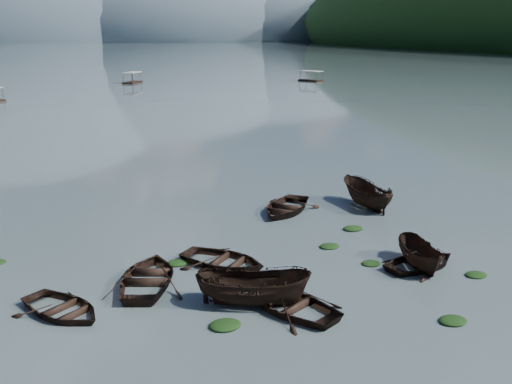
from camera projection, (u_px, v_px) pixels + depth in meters
name	position (u px, v px, depth m)	size (l,w,h in m)	color
ground_plane	(360.00, 326.00, 21.18)	(2400.00, 2400.00, 0.00)	#4A5A5D
haze_mtn_b	(19.00, 41.00, 823.23)	(520.00, 520.00, 340.00)	#475666
haze_mtn_c	(157.00, 40.00, 885.27)	(520.00, 520.00, 260.00)	#475666
haze_mtn_d	(266.00, 40.00, 941.11)	(520.00, 520.00, 220.00)	#475666
rowboat_0	(63.00, 314.00, 22.11)	(2.81, 3.93, 0.81)	black
rowboat_1	(149.00, 283.00, 24.77)	(3.40, 4.76, 0.99)	black
rowboat_2	(253.00, 305.00, 22.79)	(1.74, 4.62, 1.78)	black
rowboat_3	(290.00, 309.00, 22.45)	(3.06, 4.28, 0.89)	black
rowboat_4	(422.00, 267.00, 26.55)	(2.75, 3.85, 0.80)	black
rowboat_5	(420.00, 267.00, 26.52)	(1.42, 3.78, 1.46)	black
rowboat_6	(223.00, 265.00, 26.75)	(3.05, 4.27, 0.88)	black
rowboat_7	(285.00, 212.00, 34.74)	(3.44, 4.81, 1.00)	black
rowboat_8	(366.00, 207.00, 35.71)	(1.76, 4.67, 1.80)	black
weed_clump_0	(225.00, 327.00, 21.11)	(1.20, 0.99, 0.26)	black
weed_clump_1	(178.00, 264.00, 26.85)	(1.06, 0.85, 0.23)	black
weed_clump_2	(453.00, 322.00, 21.46)	(1.09, 0.87, 0.24)	black
weed_clump_3	(371.00, 264.00, 26.82)	(0.90, 0.76, 0.20)	black
weed_clump_4	(476.00, 276.00, 25.55)	(1.01, 0.80, 0.21)	black
weed_clump_6	(329.00, 247.00, 28.97)	(1.04, 0.87, 0.22)	black
weed_clump_7	(353.00, 230.00, 31.57)	(1.12, 0.89, 0.24)	black
pontoon_centre	(133.00, 83.00, 123.83)	(2.45, 5.89, 2.26)	black
pontoon_right	(311.00, 81.00, 128.81)	(2.43, 5.84, 2.24)	black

